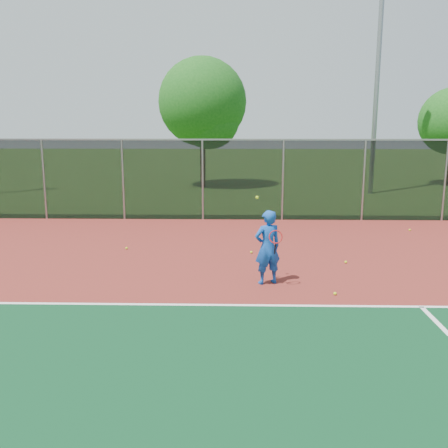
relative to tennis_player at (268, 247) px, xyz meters
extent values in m
plane|color=#284F16|center=(1.03, -4.44, -0.88)|extent=(120.00, 120.00, 0.00)
cube|color=maroon|center=(1.03, -2.44, -0.87)|extent=(30.00, 20.00, 0.02)
cube|color=white|center=(3.03, -1.44, -0.85)|extent=(22.00, 0.10, 0.00)
cube|color=black|center=(1.03, 7.56, 0.64)|extent=(30.00, 0.04, 3.00)
cube|color=gray|center=(1.03, 7.56, 2.14)|extent=(30.00, 0.06, 0.06)
imported|color=#124AAF|center=(0.00, 0.00, 0.00)|extent=(0.73, 0.61, 1.72)
cylinder|color=black|center=(0.15, -0.25, 0.02)|extent=(0.03, 0.15, 0.27)
torus|color=#A51414|center=(0.15, -0.35, 0.32)|extent=(0.30, 0.13, 0.29)
sphere|color=#C3E31A|center=(-0.25, 0.10, 1.13)|extent=(0.07, 0.07, 0.07)
sphere|color=#C3E31A|center=(5.21, 5.71, -0.83)|extent=(0.07, 0.07, 0.07)
sphere|color=#C3E31A|center=(2.18, 1.70, -0.83)|extent=(0.07, 0.07, 0.07)
sphere|color=#C3E31A|center=(1.42, -0.77, -0.83)|extent=(0.07, 0.07, 0.07)
sphere|color=#C3E31A|center=(-0.28, 2.64, -0.83)|extent=(0.07, 0.07, 0.07)
sphere|color=#C3E31A|center=(-3.92, 3.01, -0.83)|extent=(0.07, 0.07, 0.07)
cylinder|color=gray|center=(6.25, 14.77, 5.11)|extent=(0.24, 0.24, 11.99)
cylinder|color=#3B2115|center=(-2.60, 17.22, 0.49)|extent=(0.30, 0.30, 2.74)
sphere|color=#154D14|center=(-2.60, 17.22, 3.84)|extent=(4.87, 4.87, 4.87)
sphere|color=#154D14|center=(-2.20, 16.92, 2.92)|extent=(3.35, 3.35, 3.35)
camera|label=1|loc=(-0.73, -11.03, 2.84)|focal=40.00mm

